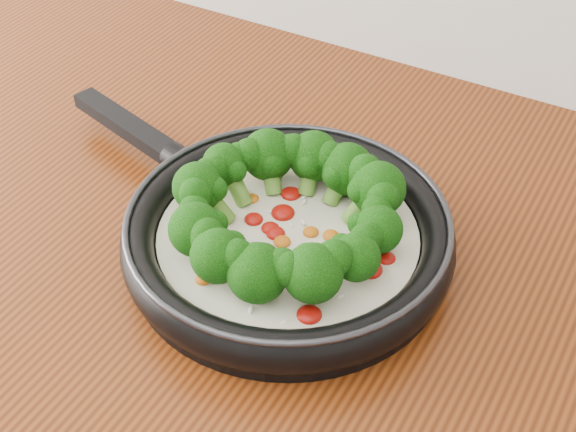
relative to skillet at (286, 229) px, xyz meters
The scene contains 1 object.
skillet is the anchor object (origin of this frame).
Camera 1 is at (0.24, 0.67, 1.41)m, focal length 51.37 mm.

